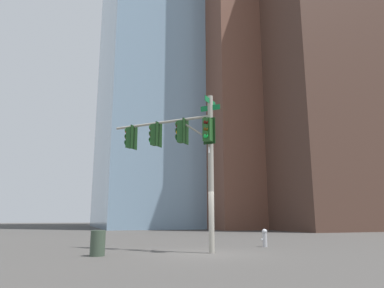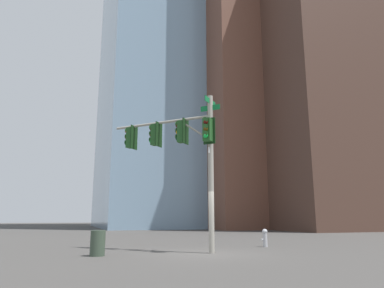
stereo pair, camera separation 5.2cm
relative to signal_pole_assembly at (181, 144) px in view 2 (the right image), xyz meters
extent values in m
plane|color=#423F3D|center=(-0.67, 1.10, -4.68)|extent=(200.00, 200.00, 0.00)
cylinder|color=#9E998C|center=(-1.03, 0.99, -1.31)|extent=(0.23, 0.23, 6.73)
cylinder|color=#9E998C|center=(0.74, -0.83, 1.13)|extent=(3.64, 3.73, 0.12)
cylinder|color=#9E998C|center=(-0.39, 0.34, 0.68)|extent=(0.78, 0.80, 0.75)
cube|color=#0F6B33|center=(-1.03, 0.99, 1.81)|extent=(0.84, 0.81, 0.24)
cube|color=#0F6B33|center=(-1.03, 0.99, 1.51)|extent=(0.66, 0.68, 0.24)
cube|color=white|center=(-1.03, 0.99, -0.42)|extent=(0.34, 0.34, 0.24)
cube|color=#1E4C1E|center=(-0.05, -0.02, 0.57)|extent=(0.48, 0.48, 1.00)
cube|color=black|center=(-0.18, 0.12, 0.57)|extent=(0.42, 0.41, 1.16)
sphere|color=#470A07|center=(0.10, -0.17, 0.87)|extent=(0.20, 0.20, 0.20)
cylinder|color=#1E4C1E|center=(0.14, -0.21, 0.96)|extent=(0.19, 0.19, 0.23)
sphere|color=#F29E0C|center=(0.10, -0.17, 0.57)|extent=(0.20, 0.20, 0.20)
cylinder|color=#1E4C1E|center=(0.14, -0.21, 0.66)|extent=(0.19, 0.19, 0.23)
sphere|color=#0A3819|center=(0.10, -0.17, 0.27)|extent=(0.20, 0.20, 0.20)
cylinder|color=#1E4C1E|center=(0.14, -0.21, 0.36)|extent=(0.19, 0.19, 0.23)
cube|color=#1E4C1E|center=(0.94, -1.03, 0.57)|extent=(0.48, 0.48, 1.00)
cube|color=black|center=(0.81, -0.90, 0.57)|extent=(0.42, 0.41, 1.16)
sphere|color=#470A07|center=(1.08, -1.18, 0.87)|extent=(0.20, 0.20, 0.20)
cylinder|color=#1E4C1E|center=(1.13, -1.23, 0.96)|extent=(0.19, 0.19, 0.23)
sphere|color=#4C330A|center=(1.08, -1.18, 0.57)|extent=(0.20, 0.20, 0.20)
cylinder|color=#1E4C1E|center=(1.13, -1.23, 0.66)|extent=(0.19, 0.19, 0.23)
sphere|color=green|center=(1.08, -1.18, 0.27)|extent=(0.20, 0.20, 0.20)
cylinder|color=#1E4C1E|center=(1.13, -1.23, 0.36)|extent=(0.19, 0.19, 0.23)
cube|color=#1E4C1E|center=(1.93, -2.05, 0.57)|extent=(0.48, 0.48, 1.00)
cube|color=black|center=(1.79, -1.91, 0.57)|extent=(0.42, 0.41, 1.16)
sphere|color=red|center=(2.07, -2.20, 0.87)|extent=(0.20, 0.20, 0.20)
cylinder|color=#1E4C1E|center=(2.11, -2.24, 0.96)|extent=(0.19, 0.19, 0.23)
sphere|color=#4C330A|center=(2.07, -2.20, 0.57)|extent=(0.20, 0.20, 0.20)
cylinder|color=#1E4C1E|center=(2.11, -2.24, 0.66)|extent=(0.19, 0.19, 0.23)
sphere|color=#0A3819|center=(2.07, -2.20, 0.27)|extent=(0.20, 0.20, 0.20)
cylinder|color=#1E4C1E|center=(2.11, -2.24, 0.36)|extent=(0.19, 0.19, 0.23)
cube|color=#1E4C1E|center=(-0.81, 1.21, 0.43)|extent=(0.48, 0.48, 1.00)
cube|color=black|center=(-0.94, 1.08, 0.43)|extent=(0.41, 0.42, 1.16)
sphere|color=#470A07|center=(-0.66, 1.36, 0.73)|extent=(0.20, 0.20, 0.20)
cylinder|color=#1E4C1E|center=(-0.61, 1.40, 0.82)|extent=(0.19, 0.19, 0.23)
sphere|color=#4C330A|center=(-0.66, 1.36, 0.43)|extent=(0.20, 0.20, 0.20)
cylinder|color=#1E4C1E|center=(-0.61, 1.40, 0.52)|extent=(0.19, 0.19, 0.23)
sphere|color=green|center=(-0.66, 1.36, 0.13)|extent=(0.20, 0.20, 0.20)
cylinder|color=#1E4C1E|center=(-0.61, 1.40, 0.22)|extent=(0.19, 0.19, 0.23)
cylinder|color=#B2B2B7|center=(-4.78, -1.09, -4.35)|extent=(0.22, 0.22, 0.65)
sphere|color=#B2B2B7|center=(-4.78, -1.09, -3.93)|extent=(0.26, 0.26, 0.26)
cylinder|color=#B2B2B7|center=(-4.62, -1.09, -4.32)|extent=(0.10, 0.09, 0.09)
cylinder|color=#384738|center=(3.47, 0.57, -4.20)|extent=(0.56, 0.56, 0.95)
cube|color=brown|center=(-24.32, -30.85, 20.60)|extent=(24.19, 18.03, 50.56)
cube|color=#4C3328|center=(-29.57, -21.17, 15.17)|extent=(23.47, 15.12, 39.68)
cube|color=brown|center=(-20.76, -47.24, 18.95)|extent=(21.56, 17.49, 47.24)
camera|label=1|loc=(4.81, 14.90, -3.26)|focal=33.26mm
camera|label=2|loc=(4.76, 14.92, -3.26)|focal=33.26mm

